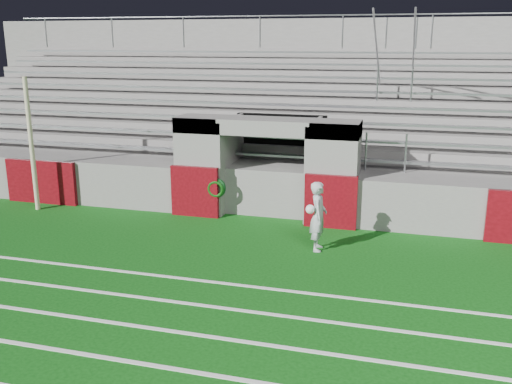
% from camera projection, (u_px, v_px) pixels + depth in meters
% --- Properties ---
extents(ground, '(90.00, 90.00, 0.00)m').
position_uv_depth(ground, '(224.00, 263.00, 12.01)').
color(ground, '#0C480E').
rests_on(ground, ground).
extents(field_post, '(0.13, 0.13, 3.62)m').
position_uv_depth(field_post, '(31.00, 145.00, 15.35)').
color(field_post, beige).
rests_on(field_post, ground).
extents(stadium_structure, '(26.00, 8.48, 5.42)m').
position_uv_depth(stadium_structure, '(300.00, 134.00, 19.03)').
color(stadium_structure, slate).
rests_on(stadium_structure, ground).
extents(goalkeeper_with_ball, '(0.48, 0.61, 1.56)m').
position_uv_depth(goalkeeper_with_ball, '(318.00, 216.00, 12.57)').
color(goalkeeper_with_ball, '#AEB2B8').
rests_on(goalkeeper_with_ball, ground).
extents(hose_coil, '(0.53, 0.14, 0.53)m').
position_uv_depth(hose_coil, '(216.00, 188.00, 14.84)').
color(hose_coil, '#0B3813').
rests_on(hose_coil, ground).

